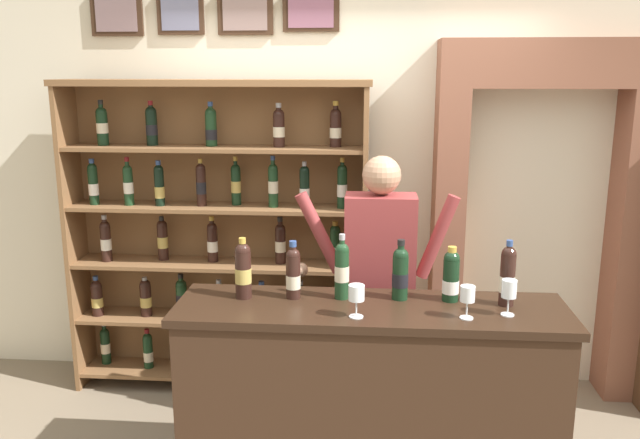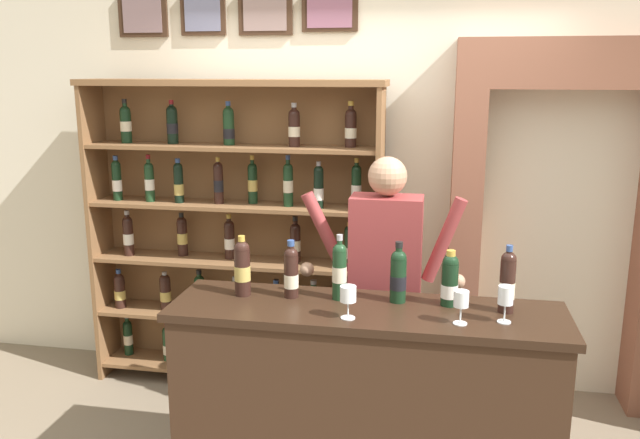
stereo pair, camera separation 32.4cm
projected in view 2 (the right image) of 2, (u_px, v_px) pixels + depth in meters
back_wall at (363, 144)px, 4.38m from camera, size 12.00×0.19×3.27m
wine_shelf at (236, 230)px, 4.33m from camera, size 1.98×0.33×2.06m
archway_doorway at (558, 205)px, 4.10m from camera, size 1.33×0.45×2.30m
tasting_counter at (364, 406)px, 3.20m from camera, size 1.88×0.52×1.02m
shopkeeper at (385, 272)px, 3.57m from camera, size 0.91×0.22×1.67m
tasting_bottle_bianco at (242, 267)px, 3.23m from camera, size 0.08×0.08×0.31m
tasting_bottle_super_tuscan at (291, 272)px, 3.21m from camera, size 0.07×0.07×0.29m
tasting_bottle_chianti at (339, 270)px, 3.17m from camera, size 0.07×0.07×0.33m
tasting_bottle_vin_santo at (398, 275)px, 3.14m from camera, size 0.08×0.08×0.30m
tasting_bottle_riserva at (450, 280)px, 3.09m from camera, size 0.08×0.08×0.27m
tasting_bottle_grappa at (507, 282)px, 3.00m from camera, size 0.07×0.07×0.32m
wine_glass_spare at (461, 300)px, 2.87m from camera, size 0.07×0.07×0.15m
wine_glass_right at (506, 297)px, 2.88m from camera, size 0.07×0.07×0.17m
wine_glass_center at (348, 296)px, 2.93m from camera, size 0.07×0.07×0.15m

